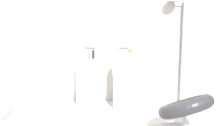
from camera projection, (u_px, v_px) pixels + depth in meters
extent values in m
cube|color=beige|center=(108.00, 39.00, 4.51)|extent=(4.80, 0.10, 2.60)
cube|color=white|center=(89.00, 90.00, 4.27)|extent=(0.40, 0.40, 0.63)
cylinder|color=white|center=(88.00, 67.00, 4.21)|extent=(0.46, 0.46, 0.29)
cylinder|color=#B7BABF|center=(89.00, 56.00, 4.31)|extent=(0.02, 0.02, 0.10)
cube|color=white|center=(124.00, 91.00, 4.24)|extent=(0.40, 0.40, 0.63)
cylinder|color=white|center=(124.00, 67.00, 4.17)|extent=(0.46, 0.46, 0.29)
cylinder|color=#B7BABF|center=(124.00, 56.00, 4.27)|extent=(0.02, 0.02, 0.10)
cube|color=#8C9EA8|center=(90.00, 30.00, 4.44)|extent=(0.22, 0.03, 0.73)
cube|color=#8C9EA8|center=(124.00, 29.00, 4.40)|extent=(0.22, 0.03, 0.73)
cube|color=#B7BABF|center=(185.00, 53.00, 4.35)|extent=(0.14, 0.08, 2.05)
cylinder|color=#B7BABF|center=(180.00, 1.00, 4.20)|extent=(0.30, 0.02, 0.02)
cylinder|color=#B7BABF|center=(172.00, 1.00, 4.18)|extent=(0.24, 0.24, 0.02)
cylinder|color=#B7BABF|center=(185.00, 120.00, 3.09)|extent=(0.05, 0.05, 0.34)
torus|color=#333338|center=(185.00, 107.00, 3.06)|extent=(1.11, 1.11, 0.49)
cylinder|color=black|center=(93.00, 55.00, 4.25)|extent=(0.05, 0.05, 0.15)
cylinder|color=black|center=(93.00, 50.00, 4.24)|extent=(0.03, 0.03, 0.02)
cylinder|color=#C68C38|center=(131.00, 55.00, 4.15)|extent=(0.04, 0.04, 0.17)
cylinder|color=black|center=(131.00, 50.00, 4.14)|extent=(0.02, 0.02, 0.02)
cylinder|color=#59996B|center=(89.00, 57.00, 4.05)|extent=(0.04, 0.04, 0.11)
cylinder|color=black|center=(89.00, 54.00, 4.05)|extent=(0.02, 0.02, 0.02)
cylinder|color=#99999E|center=(129.00, 56.00, 4.04)|extent=(0.05, 0.05, 0.15)
cylinder|color=black|center=(129.00, 51.00, 4.03)|extent=(0.03, 0.03, 0.02)
cylinder|color=silver|center=(85.00, 56.00, 4.04)|extent=(0.04, 0.04, 0.13)
cylinder|color=black|center=(85.00, 52.00, 4.03)|extent=(0.02, 0.02, 0.02)
cylinder|color=#4C72B7|center=(131.00, 56.00, 4.16)|extent=(0.04, 0.04, 0.14)
cylinder|color=black|center=(131.00, 51.00, 4.14)|extent=(0.02, 0.02, 0.02)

